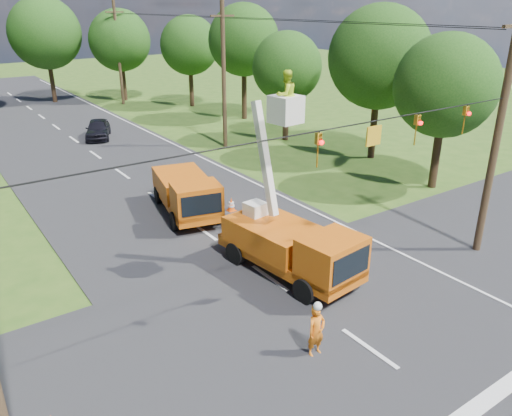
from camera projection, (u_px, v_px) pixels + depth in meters
ground at (122, 174)px, 30.01m from camera, size 140.00×140.00×0.00m
road_main at (122, 174)px, 30.01m from camera, size 12.00×100.00×0.06m
road_cross at (324, 317)px, 16.34m from camera, size 56.00×10.00×0.07m
edge_line at (204, 159)px, 32.97m from camera, size 0.12×90.00×0.02m
bucket_truck at (292, 236)px, 18.37m from camera, size 2.89×6.08×7.51m
second_truck at (187, 193)px, 23.91m from camera, size 3.31×6.02×2.14m
ground_worker at (316, 331)px, 14.32m from camera, size 0.60×0.40×1.63m
distant_car at (98, 129)px, 37.89m from camera, size 3.16×4.51×1.43m
traffic_cone_2 at (272, 236)px, 21.26m from camera, size 0.38×0.38×0.71m
traffic_cone_3 at (231, 204)px, 24.57m from camera, size 0.38×0.38×0.71m
traffic_cone_6 at (201, 177)px, 28.40m from camera, size 0.38×0.38×0.71m
pole_right_near at (499, 130)px, 18.89m from camera, size 1.80×0.30×10.00m
pole_right_mid at (224, 74)px, 34.08m from camera, size 1.80×0.30×10.00m
pole_right_far at (118, 52)px, 49.28m from camera, size 1.80×0.30×10.00m
signal_span at (388, 132)px, 15.28m from camera, size 18.00×0.29×1.07m
tree_right_a at (446, 86)px, 25.92m from camera, size 5.40×5.40×8.28m
tree_right_b at (380, 58)px, 30.94m from camera, size 6.40×6.40×9.65m
tree_right_c at (287, 67)px, 35.73m from camera, size 5.00×5.00×7.83m
tree_right_d at (244, 40)px, 42.13m from camera, size 6.00×6.00×9.70m
tree_right_e at (189, 45)px, 48.01m from camera, size 5.60×5.60×8.63m
tree_far_b at (45, 33)px, 49.53m from camera, size 7.00×7.00×10.32m
tree_far_c at (120, 40)px, 50.96m from camera, size 6.20×6.20×9.18m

